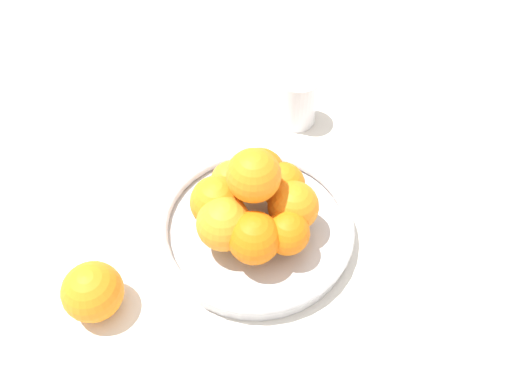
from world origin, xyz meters
TOP-DOWN VIEW (x-y plane):
  - ground_plane at (0.00, 0.00)m, footprint 4.00×4.00m
  - fruit_bowl at (0.00, 0.00)m, footprint 0.30×0.30m
  - orange_pile at (0.00, -0.00)m, footprint 0.19×0.19m
  - stray_orange at (0.25, -0.03)m, footprint 0.08×0.08m
  - drinking_glass at (-0.22, -0.16)m, footprint 0.07×0.07m

SIDE VIEW (x-z plane):
  - ground_plane at x=0.00m, z-range 0.00..0.00m
  - fruit_bowl at x=0.00m, z-range 0.00..0.04m
  - stray_orange at x=0.25m, z-range 0.00..0.08m
  - drinking_glass at x=-0.22m, z-range 0.00..0.10m
  - orange_pile at x=0.00m, z-range 0.01..0.15m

